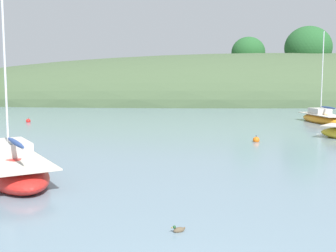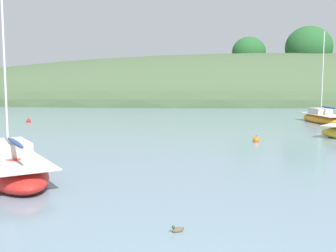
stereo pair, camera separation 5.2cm
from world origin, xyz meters
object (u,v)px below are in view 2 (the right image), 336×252
Objects in this scene: sailboat_black_sloop at (10,167)px; mooring_buoy_channel at (29,121)px; duck_lone_right at (178,230)px; sailboat_red_portside at (322,118)px; mooring_buoy_inner at (256,140)px.

mooring_buoy_channel is at bearing 105.08° from sailboat_black_sloop.
sailboat_black_sloop is 22.97× the size of duck_lone_right.
sailboat_black_sloop reaches higher than sailboat_red_portside.
mooring_buoy_channel reaches higher than duck_lone_right.
sailboat_black_sloop is at bearing -135.14° from sailboat_red_portside.
duck_lone_right is (12.99, -29.66, -0.07)m from mooring_buoy_channel.
duck_lone_right is at bearing -118.44° from sailboat_red_portside.
mooring_buoy_inner is (12.84, 9.80, -0.33)m from sailboat_black_sloop.
mooring_buoy_inner reaches higher than duck_lone_right.
duck_lone_right is at bearing -66.35° from mooring_buoy_channel.
sailboat_black_sloop is 9.38m from duck_lone_right.
mooring_buoy_inner is at bearing -127.33° from sailboat_red_portside.
sailboat_red_portside is 28.52m from mooring_buoy_channel.
sailboat_black_sloop is 16.16m from mooring_buoy_inner.
mooring_buoy_inner is at bearing 37.34° from sailboat_black_sloop.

